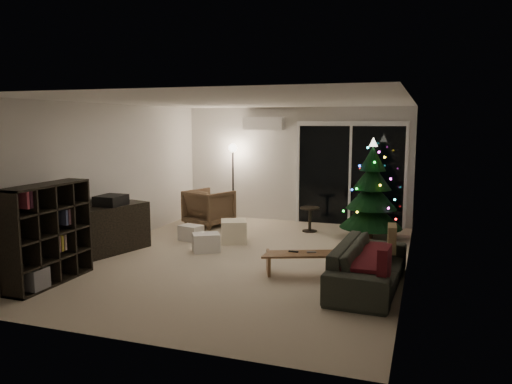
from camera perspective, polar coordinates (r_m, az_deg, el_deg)
room at (r=9.19m, az=4.52°, el=0.68°), size 6.50×7.51×2.60m
bookshelf at (r=7.44m, az=-23.64°, el=-4.34°), size 0.76×1.41×1.37m
media_cabinet at (r=8.77m, az=-16.12°, el=-4.06°), size 0.82×1.36×0.80m
stereo at (r=8.68m, az=-16.24°, el=-0.92°), size 0.41×0.48×0.17m
armchair at (r=10.60m, az=-5.38°, el=-1.78°), size 1.07×1.08×0.77m
ottoman at (r=9.12m, az=-2.56°, el=-4.53°), size 0.60×0.60×0.41m
cardboard_box_a at (r=9.38m, az=-7.45°, el=-4.64°), size 0.45×0.38×0.28m
cardboard_box_b at (r=8.55m, az=-5.72°, el=-5.77°), size 0.55×0.52×0.31m
side_table at (r=10.07m, az=6.17°, el=-3.13°), size 0.51×0.51×0.49m
floor_lamp at (r=11.13m, az=-2.64°, el=0.96°), size 0.26×0.26×1.64m
sofa at (r=6.87m, az=12.73°, el=-8.19°), size 0.90×2.06×0.59m
sofa_throw at (r=6.84m, az=11.92°, el=-7.08°), size 0.63×1.46×0.05m
cushion_a at (r=7.42m, az=15.27°, el=-5.16°), size 0.15×0.40×0.39m
cushion_b at (r=6.16m, az=14.45°, el=-7.84°), size 0.14×0.40×0.39m
coffee_table at (r=7.18m, az=5.47°, el=-8.30°), size 1.17×0.76×0.35m
remote_a at (r=7.17m, az=4.31°, el=-6.79°), size 0.14×0.04×0.02m
remote_b at (r=7.16m, az=6.36°, el=-6.84°), size 0.13×0.08×0.02m
christmas_tree at (r=9.54m, az=13.10°, el=0.36°), size 1.47×1.47×1.90m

